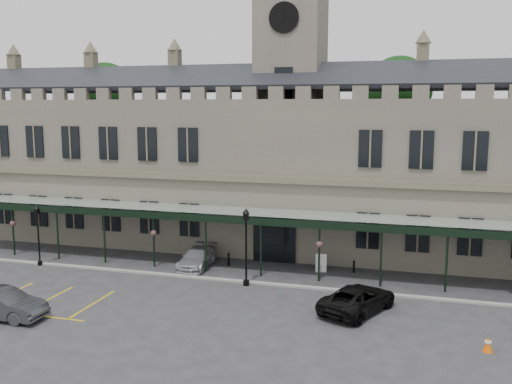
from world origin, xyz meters
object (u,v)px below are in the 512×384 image
(clock_tower, at_px, (291,86))
(car_van, at_px, (358,299))
(sign_board, at_px, (321,263))
(car_taxi, at_px, (197,258))
(station_building, at_px, (290,169))
(lamp_post_mid, at_px, (246,240))
(car_left_b, at_px, (2,304))
(traffic_cone, at_px, (488,344))
(lamp_post_left, at_px, (38,230))

(clock_tower, height_order, car_van, clock_tower)
(sign_board, xyz_separation_m, car_taxi, (-8.79, -1.26, 0.06))
(station_building, xyz_separation_m, lamp_post_mid, (-0.37, -10.94, -3.45))
(clock_tower, distance_m, car_taxi, 15.60)
(station_building, distance_m, car_taxi, 11.00)
(car_left_b, height_order, car_taxi, car_left_b)
(traffic_cone, bearing_deg, lamp_post_left, 167.33)
(car_taxi, bearing_deg, sign_board, 5.08)
(car_van, bearing_deg, station_building, -38.74)
(car_left_b, bearing_deg, traffic_cone, -83.42)
(lamp_post_left, distance_m, lamp_post_mid, 15.89)
(car_taxi, bearing_deg, station_building, 54.61)
(station_building, xyz_separation_m, sign_board, (3.79, -6.65, -5.83))
(lamp_post_left, bearing_deg, sign_board, 11.24)
(car_taxi, distance_m, car_van, 13.43)
(lamp_post_mid, relative_size, car_taxi, 1.07)
(station_building, bearing_deg, traffic_cone, -51.86)
(lamp_post_mid, distance_m, car_van, 8.29)
(station_building, height_order, car_left_b, station_building)
(sign_board, bearing_deg, lamp_post_left, -179.75)
(sign_board, bearing_deg, car_taxi, 177.20)
(lamp_post_left, relative_size, car_left_b, 0.90)
(clock_tower, height_order, traffic_cone, clock_tower)
(car_taxi, bearing_deg, car_van, -28.75)
(lamp_post_mid, distance_m, traffic_cone, 15.60)
(lamp_post_left, distance_m, car_left_b, 10.82)
(lamp_post_left, bearing_deg, station_building, 33.20)
(sign_board, bearing_deg, car_left_b, -149.48)
(lamp_post_mid, height_order, sign_board, lamp_post_mid)
(car_taxi, xyz_separation_m, car_van, (12.11, -5.81, 0.07))
(clock_tower, relative_size, lamp_post_mid, 4.87)
(traffic_cone, height_order, sign_board, sign_board)
(car_van, bearing_deg, car_left_b, 43.02)
(traffic_cone, xyz_separation_m, sign_board, (-9.82, 10.69, 0.27))
(lamp_post_mid, distance_m, sign_board, 6.43)
(car_van, bearing_deg, car_taxi, -1.75)
(clock_tower, bearing_deg, station_building, -90.00)
(car_van, bearing_deg, lamp_post_mid, 3.44)
(lamp_post_mid, distance_m, car_left_b, 14.64)
(lamp_post_mid, bearing_deg, lamp_post_left, 178.89)
(station_building, xyz_separation_m, car_van, (7.11, -13.72, -5.71))
(sign_board, bearing_deg, lamp_post_mid, -145.10)
(clock_tower, height_order, car_taxi, clock_tower)
(lamp_post_left, relative_size, sign_board, 3.44)
(lamp_post_mid, bearing_deg, clock_tower, 88.10)
(traffic_cone, distance_m, sign_board, 14.52)
(sign_board, distance_m, car_taxi, 8.88)
(lamp_post_mid, height_order, car_taxi, lamp_post_mid)
(traffic_cone, relative_size, sign_board, 0.58)
(station_building, height_order, lamp_post_mid, station_building)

